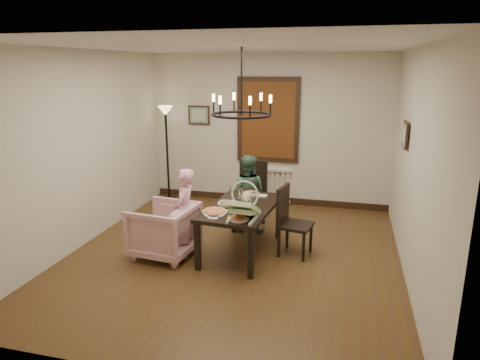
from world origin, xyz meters
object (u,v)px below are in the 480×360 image
at_px(elderly_woman, 185,220).
at_px(drinking_glass, 243,200).
at_px(dining_table, 241,211).
at_px(seated_man, 247,200).
at_px(baby_bouncer, 244,206).
at_px(armchair, 164,230).
at_px(chair_far, 249,194).
at_px(chair_right, 296,221).
at_px(floor_lamp, 167,155).

bearing_deg(elderly_woman, drinking_glass, 107.88).
relative_size(dining_table, seated_man, 1.52).
relative_size(baby_bouncer, drinking_glass, 3.69).
bearing_deg(armchair, baby_bouncer, 88.40).
bearing_deg(armchair, drinking_glass, 116.92).
bearing_deg(chair_far, baby_bouncer, -73.07).
bearing_deg(baby_bouncer, dining_table, 111.50).
height_order(elderly_woman, seated_man, same).
distance_m(chair_far, drinking_glass, 1.03).
xyz_separation_m(dining_table, drinking_glass, (0.01, 0.04, 0.15)).
distance_m(baby_bouncer, drinking_glass, 0.58).
height_order(armchair, drinking_glass, drinking_glass).
relative_size(chair_right, drinking_glass, 7.00).
relative_size(armchair, elderly_woman, 0.80).
height_order(dining_table, elderly_woman, elderly_woman).
height_order(chair_right, drinking_glass, chair_right).
height_order(dining_table, seated_man, seated_man).
bearing_deg(armchair, elderly_woman, 113.19).
distance_m(dining_table, chair_far, 1.05).
distance_m(chair_far, armchair, 1.65).
height_order(chair_right, elderly_woman, elderly_woman).
height_order(seated_man, drinking_glass, seated_man).
bearing_deg(floor_lamp, chair_far, -28.28).
bearing_deg(dining_table, baby_bouncer, -67.66).
xyz_separation_m(chair_far, drinking_glass, (0.14, -0.99, 0.23)).
distance_m(armchair, drinking_glass, 1.17).
height_order(dining_table, floor_lamp, floor_lamp).
bearing_deg(elderly_woman, dining_table, 105.17).
xyz_separation_m(chair_far, armchair, (-0.88, -1.38, -0.17)).
bearing_deg(elderly_woman, armchair, -77.19).
height_order(chair_far, baby_bouncer, chair_far).
bearing_deg(baby_bouncer, elderly_woman, 168.58).
height_order(chair_far, floor_lamp, floor_lamp).
bearing_deg(floor_lamp, elderly_woman, -61.46).
bearing_deg(seated_man, chair_far, -85.71).
distance_m(chair_right, armchair, 1.83).
xyz_separation_m(chair_right, drinking_glass, (-0.73, -0.09, 0.28)).
relative_size(chair_far, chair_right, 1.11).
relative_size(dining_table, baby_bouncer, 3.02).
height_order(dining_table, baby_bouncer, baby_bouncer).
relative_size(chair_far, baby_bouncer, 2.11).
height_order(chair_right, floor_lamp, floor_lamp).
bearing_deg(drinking_glass, floor_lamp, 135.12).
bearing_deg(armchair, seated_man, 149.80).
relative_size(dining_table, elderly_woman, 1.52).
bearing_deg(chair_right, drinking_glass, 107.62).
bearing_deg(chair_right, dining_table, 110.86).
bearing_deg(drinking_glass, chair_right, 6.70).
bearing_deg(dining_table, chair_right, 14.79).
bearing_deg(dining_table, seated_man, 103.14).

